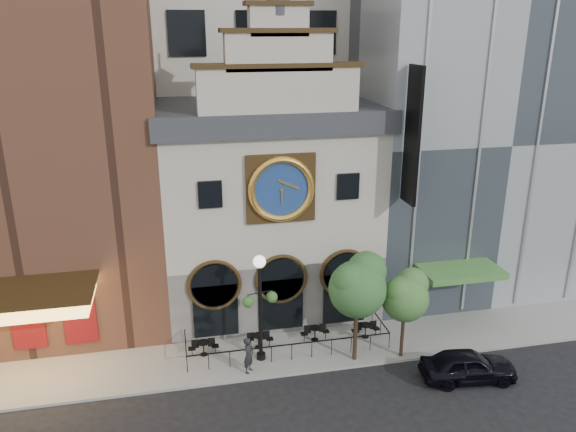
% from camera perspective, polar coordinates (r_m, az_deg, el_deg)
% --- Properties ---
extents(ground, '(120.00, 120.00, 0.00)m').
position_cam_1_polar(ground, '(28.91, 0.92, -15.90)').
color(ground, black).
rests_on(ground, ground).
extents(sidewalk, '(44.00, 5.00, 0.15)m').
position_cam_1_polar(sidewalk, '(30.91, -0.14, -13.20)').
color(sidewalk, gray).
rests_on(sidewalk, ground).
extents(clock_building, '(12.60, 8.78, 18.65)m').
position_cam_1_polar(clock_building, '(32.91, -2.06, 1.54)').
color(clock_building, '#605E5B').
rests_on(clock_building, ground).
extents(theater_building, '(14.00, 15.60, 25.00)m').
position_cam_1_polar(theater_building, '(34.18, -25.26, 10.60)').
color(theater_building, '#563224').
rests_on(theater_building, ground).
extents(retail_building, '(14.00, 14.40, 20.00)m').
position_cam_1_polar(retail_building, '(38.40, 16.97, 8.56)').
color(retail_building, gray).
rests_on(retail_building, ground).
extents(cafe_railing, '(10.60, 2.60, 0.90)m').
position_cam_1_polar(cafe_railing, '(30.63, -0.14, -12.37)').
color(cafe_railing, black).
rests_on(cafe_railing, sidewalk).
extents(bistro_0, '(1.58, 0.68, 0.90)m').
position_cam_1_polar(bistro_0, '(30.24, -8.58, -13.03)').
color(bistro_0, black).
rests_on(bistro_0, sidewalk).
extents(bistro_1, '(1.58, 0.68, 0.90)m').
position_cam_1_polar(bistro_1, '(30.55, -3.02, -12.46)').
color(bistro_1, black).
rests_on(bistro_1, sidewalk).
extents(bistro_2, '(1.58, 0.68, 0.90)m').
position_cam_1_polar(bistro_2, '(31.21, 2.75, -11.72)').
color(bistro_2, black).
rests_on(bistro_2, sidewalk).
extents(bistro_3, '(1.58, 0.68, 0.90)m').
position_cam_1_polar(bistro_3, '(31.73, 7.89, -11.35)').
color(bistro_3, black).
rests_on(bistro_3, sidewalk).
extents(car_right, '(4.79, 2.37, 1.57)m').
position_cam_1_polar(car_right, '(29.53, 17.84, -14.28)').
color(car_right, black).
rests_on(car_right, ground).
extents(pedestrian, '(0.77, 0.82, 1.87)m').
position_cam_1_polar(pedestrian, '(28.47, -4.01, -13.93)').
color(pedestrian, black).
rests_on(pedestrian, sidewalk).
extents(lamppost, '(1.82, 0.85, 5.76)m').
position_cam_1_polar(lamppost, '(28.12, -2.86, -8.17)').
color(lamppost, black).
rests_on(lamppost, sidewalk).
extents(tree_left, '(2.99, 2.88, 5.76)m').
position_cam_1_polar(tree_left, '(28.03, 7.16, -6.89)').
color(tree_left, '#382619').
rests_on(tree_left, sidewalk).
extents(tree_right, '(2.48, 2.39, 4.78)m').
position_cam_1_polar(tree_right, '(29.02, 11.88, -7.81)').
color(tree_right, '#382619').
rests_on(tree_right, sidewalk).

